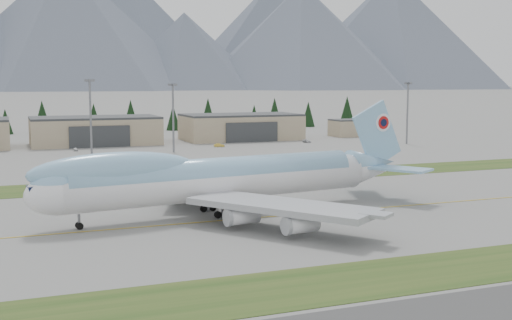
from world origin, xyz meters
name	(u,v)px	position (x,y,z in m)	size (l,w,h in m)	color
ground	(288,215)	(0.00, 0.00, 0.00)	(7000.00, 7000.00, 0.00)	slate
grass_strip_near	(411,274)	(0.00, -38.00, 0.00)	(400.00, 14.00, 0.08)	#274418
grass_strip_far	(213,180)	(0.00, 45.00, 0.00)	(400.00, 18.00, 0.08)	#274418
taxiway_line_main	(288,215)	(0.00, 0.00, 0.00)	(400.00, 0.40, 0.02)	gold
boeing_747_freighter	(219,178)	(-11.15, 5.50, 6.68)	(77.16, 65.84, 20.25)	white
hangar_center	(95,131)	(-15.00, 149.90, 5.39)	(48.00, 26.60, 10.80)	tan
hangar_right	(241,127)	(45.00, 149.90, 5.39)	(48.00, 26.60, 10.80)	tan
control_shed	(348,128)	(95.00, 148.00, 3.80)	(14.00, 12.00, 7.60)	tan
floodlight_masts	(173,104)	(5.80, 109.07, 16.49)	(164.25, 6.98, 24.89)	slate
service_vehicle_a	(75,151)	(-24.72, 127.80, 0.00)	(1.31, 3.25, 1.11)	silver
service_vehicle_b	(219,147)	(26.71, 122.97, 0.00)	(1.41, 4.00, 1.32)	gold
service_vehicle_c	(307,143)	(64.76, 127.09, 0.00)	(1.74, 4.28, 1.24)	silver
conifer_belt	(132,116)	(10.91, 213.36, 7.34)	(267.58, 15.55, 16.34)	black
mountain_ridge_rear	(48,29)	(130.52, 2900.00, 258.64)	(4475.45, 1059.44, 529.72)	#495462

